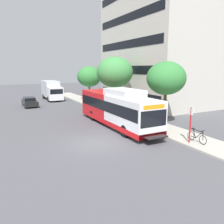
% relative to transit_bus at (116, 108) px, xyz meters
% --- Properties ---
extents(ground_plane, '(120.00, 120.00, 0.00)m').
position_rel_transit_bus_xyz_m(ground_plane, '(-3.90, 4.07, -1.70)').
color(ground_plane, '#4C4C51').
extents(sidewalk_curb, '(3.00, 56.00, 0.14)m').
position_rel_transit_bus_xyz_m(sidewalk_curb, '(3.10, 2.07, -1.63)').
color(sidewalk_curb, '#A8A399').
rests_on(sidewalk_curb, ground).
extents(transit_bus, '(2.58, 12.25, 3.65)m').
position_rel_transit_bus_xyz_m(transit_bus, '(0.00, 0.00, 0.00)').
color(transit_bus, white).
rests_on(transit_bus, ground).
extents(bus_stop_sign_pole, '(0.10, 0.36, 2.60)m').
position_rel_transit_bus_xyz_m(bus_stop_sign_pole, '(2.13, -7.20, -0.05)').
color(bus_stop_sign_pole, red).
rests_on(bus_stop_sign_pole, sidewalk_curb).
extents(bicycle_parked, '(0.52, 1.76, 1.02)m').
position_rel_transit_bus_xyz_m(bicycle_parked, '(2.67, -7.40, -1.14)').
color(bicycle_parked, black).
rests_on(bicycle_parked, sidewalk_curb).
extents(street_tree_near_stop, '(3.69, 3.69, 5.97)m').
position_rel_transit_bus_xyz_m(street_tree_near_stop, '(4.27, -1.92, 2.82)').
color(street_tree_near_stop, '#4C3823').
rests_on(street_tree_near_stop, sidewalk_curb).
extents(street_tree_mid_block, '(4.65, 4.65, 6.78)m').
position_rel_transit_bus_xyz_m(street_tree_mid_block, '(3.76, 7.38, 3.23)').
color(street_tree_mid_block, '#4C3823').
rests_on(street_tree_mid_block, sidewalk_curb).
extents(street_tree_far_block, '(3.98, 3.98, 5.64)m').
position_rel_transit_bus_xyz_m(street_tree_far_block, '(3.92, 16.67, 2.38)').
color(street_tree_far_block, '#4C3823').
rests_on(street_tree_far_block, sidewalk_curb).
extents(parked_car_far_lane, '(1.80, 4.50, 1.33)m').
position_rel_transit_bus_xyz_m(parked_car_far_lane, '(-5.82, 15.73, -1.04)').
color(parked_car_far_lane, black).
rests_on(parked_car_far_lane, ground).
extents(box_truck_background, '(2.32, 7.01, 3.25)m').
position_rel_transit_bus_xyz_m(box_truck_background, '(-1.38, 21.21, 0.04)').
color(box_truck_background, silver).
rests_on(box_truck_background, ground).
extents(lattice_comm_tower, '(1.10, 1.10, 29.10)m').
position_rel_transit_bus_xyz_m(lattice_comm_tower, '(14.17, 25.51, 7.98)').
color(lattice_comm_tower, '#B7B7BC').
rests_on(lattice_comm_tower, ground).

